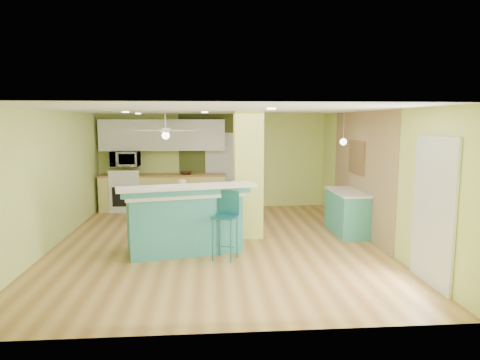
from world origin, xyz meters
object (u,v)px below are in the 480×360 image
at_px(peninsula, 184,219).
at_px(canister, 182,185).
at_px(bar_stool, 226,214).
at_px(side_counter, 346,212).
at_px(fruit_bowl, 186,173).

xyz_separation_m(peninsula, canister, (-0.03, 0.25, 0.58)).
distance_m(bar_stool, side_counter, 2.95).
xyz_separation_m(side_counter, fruit_bowl, (-3.42, 2.57, 0.53)).
bearing_deg(bar_stool, canister, 158.75).
relative_size(peninsula, fruit_bowl, 8.14).
distance_m(peninsula, canister, 0.64).
bearing_deg(side_counter, fruit_bowl, 143.02).
height_order(bar_stool, fruit_bowl, bar_stool).
distance_m(peninsula, fruit_bowl, 3.55).
bearing_deg(side_counter, peninsula, -163.86).
distance_m(bar_stool, fruit_bowl, 4.12).
distance_m(side_counter, fruit_bowl, 4.31).
height_order(side_counter, fruit_bowl, fruit_bowl).
xyz_separation_m(peninsula, bar_stool, (0.74, -0.50, 0.19)).
height_order(bar_stool, canister, canister).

